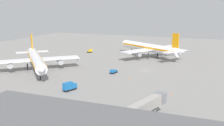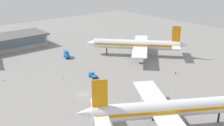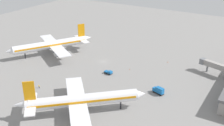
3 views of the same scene
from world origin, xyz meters
TOP-DOWN VIEW (x-y plane):
  - ground at (0.00, 0.00)m, footprint 288.00×288.00m
  - airplane_at_gate at (-6.29, 33.66)m, footprint 48.21×40.45m
  - airplane_taxiing at (-48.89, -21.11)m, footprint 40.66×42.95m
  - catering_truck at (-18.30, -41.85)m, footprint 3.56×5.91m
  - pushback_tractor at (-12.50, -11.34)m, footprint 2.67×4.60m
  - ground_crew_worker at (-42.76, 8.81)m, footprint 0.44×0.57m
  - safety_cone_near_gate at (18.06, -32.42)m, footprint 0.44×0.44m
  - safety_cone_mid_apron at (-2.11, -18.33)m, footprint 0.44×0.44m

SIDE VIEW (x-z plane):
  - ground at x=0.00m, z-range 0.00..0.00m
  - safety_cone_near_gate at x=18.06m, z-range 0.00..0.60m
  - safety_cone_mid_apron at x=-2.11m, z-range 0.00..0.60m
  - ground_crew_worker at x=-42.76m, z-range 0.01..1.68m
  - pushback_tractor at x=-12.50m, z-range 0.02..1.92m
  - catering_truck at x=-18.30m, z-range 0.05..3.35m
  - airplane_taxiing at x=-48.89m, z-range -2.21..14.00m
  - airplane_at_gate at x=-6.29m, z-range -2.24..14.18m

